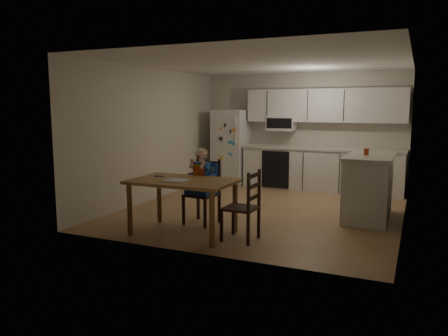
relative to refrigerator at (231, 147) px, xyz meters
name	(u,v)px	position (x,y,z in m)	size (l,w,h in m)	color
room	(273,136)	(1.55, -1.67, 0.40)	(4.52, 5.01, 2.51)	olive
refrigerator	(231,147)	(0.00, 0.00, 0.00)	(0.72, 0.70, 1.70)	silver
kitchen_run	(321,149)	(2.05, 0.09, 0.03)	(3.37, 0.62, 2.15)	silver
kitchen_island	(368,187)	(3.26, -2.02, -0.34)	(0.72, 1.38, 1.02)	silver
red_cup	(366,152)	(3.20, -1.98, 0.22)	(0.08, 0.08, 0.10)	#C9401B
dining_table	(183,187)	(0.98, -3.97, -0.19)	(1.43, 0.92, 0.77)	brown
napkin	(176,180)	(0.93, -4.07, -0.08)	(0.32, 0.28, 0.01)	#A9A9AE
toddler_spoon	(159,176)	(0.52, -3.87, -0.07)	(0.02, 0.02, 0.12)	#1B41B0
chair_booster	(203,178)	(0.98, -3.35, -0.15)	(0.49, 0.49, 1.16)	black
chair_side	(247,201)	(1.92, -3.92, -0.31)	(0.43, 0.43, 0.95)	black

